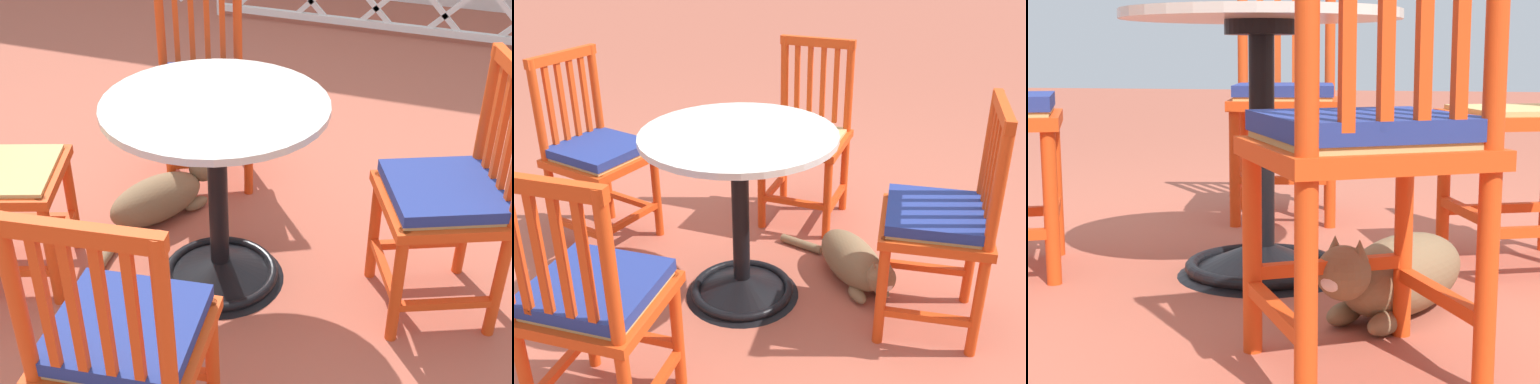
% 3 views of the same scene
% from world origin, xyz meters
% --- Properties ---
extents(ground_plane, '(24.00, 24.00, 0.00)m').
position_xyz_m(ground_plane, '(0.00, 0.00, 0.00)').
color(ground_plane, '#AD5642').
extents(cafe_table, '(0.76, 0.76, 0.73)m').
position_xyz_m(cafe_table, '(0.05, -0.06, 0.28)').
color(cafe_table, black).
rests_on(cafe_table, ground_plane).
extents(orange_chair_tucked_in, '(0.53, 0.53, 0.91)m').
position_xyz_m(orange_chair_tucked_in, '(0.82, 0.07, 0.45)').
color(orange_chair_tucked_in, '#D64214').
rests_on(orange_chair_tucked_in, ground_plane).
extents(orange_chair_near_fence, '(0.54, 0.54, 0.91)m').
position_xyz_m(orange_chair_near_fence, '(-0.31, 0.63, 0.45)').
color(orange_chair_near_fence, '#D64214').
rests_on(orange_chair_near_fence, ground_plane).
extents(orange_chair_facing_out, '(0.52, 0.52, 0.91)m').
position_xyz_m(orange_chair_facing_out, '(-0.70, -0.31, 0.43)').
color(orange_chair_facing_out, '#D64214').
rests_on(orange_chair_facing_out, ground_plane).
extents(orange_chair_by_planter, '(0.46, 0.46, 0.91)m').
position_xyz_m(orange_chair_by_planter, '(0.14, -0.89, 0.45)').
color(orange_chair_by_planter, '#D64214').
rests_on(orange_chair_by_planter, ground_plane).
extents(tabby_cat, '(0.38, 0.72, 0.23)m').
position_xyz_m(tabby_cat, '(-0.34, 0.25, 0.10)').
color(tabby_cat, brown).
rests_on(tabby_cat, ground_plane).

